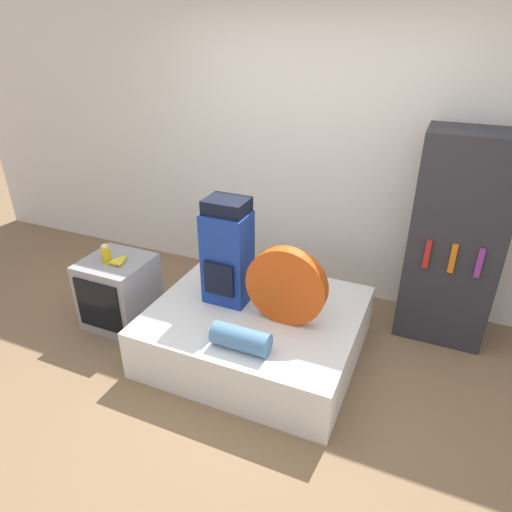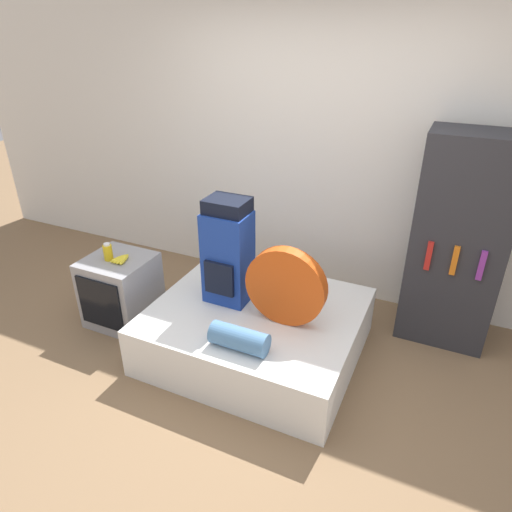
% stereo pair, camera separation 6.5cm
% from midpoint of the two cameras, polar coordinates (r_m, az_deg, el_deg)
% --- Properties ---
extents(ground_plane, '(16.00, 16.00, 0.00)m').
position_cam_midpoint_polar(ground_plane, '(3.32, -3.45, -17.45)').
color(ground_plane, '#846647').
extents(wall_back, '(8.00, 0.05, 2.60)m').
position_cam_midpoint_polar(wall_back, '(4.10, 7.20, 12.56)').
color(wall_back, white).
rests_on(wall_back, ground_plane).
extents(bed, '(1.53, 1.34, 0.40)m').
position_cam_midpoint_polar(bed, '(3.59, -0.47, -9.24)').
color(bed, white).
rests_on(bed, ground_plane).
extents(backpack, '(0.33, 0.30, 0.82)m').
position_cam_midpoint_polar(backpack, '(3.40, -4.16, 0.38)').
color(backpack, navy).
rests_on(backpack, bed).
extents(tent_bag, '(0.58, 0.10, 0.58)m').
position_cam_midpoint_polar(tent_bag, '(3.19, 3.22, -3.78)').
color(tent_bag, '#D14C14').
rests_on(tent_bag, bed).
extents(sleeping_roll, '(0.40, 0.16, 0.16)m').
position_cam_midpoint_polar(sleeping_roll, '(3.05, -2.54, -10.30)').
color(sleeping_roll, teal).
rests_on(sleeping_roll, bed).
extents(television, '(0.52, 0.52, 0.60)m').
position_cam_midpoint_polar(television, '(4.04, -17.17, -4.32)').
color(television, '#939399').
rests_on(television, ground_plane).
extents(canister, '(0.07, 0.07, 0.15)m').
position_cam_midpoint_polar(canister, '(3.87, -18.72, 0.28)').
color(canister, gold).
rests_on(canister, television).
extents(banana_bunch, '(0.13, 0.17, 0.04)m').
position_cam_midpoint_polar(banana_bunch, '(3.84, -17.11, -0.53)').
color(banana_bunch, yellow).
rests_on(banana_bunch, television).
extents(bookshelf, '(0.67, 0.46, 1.67)m').
position_cam_midpoint_polar(bookshelf, '(3.79, 23.19, 1.74)').
color(bookshelf, '#2D2D33').
rests_on(bookshelf, ground_plane).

